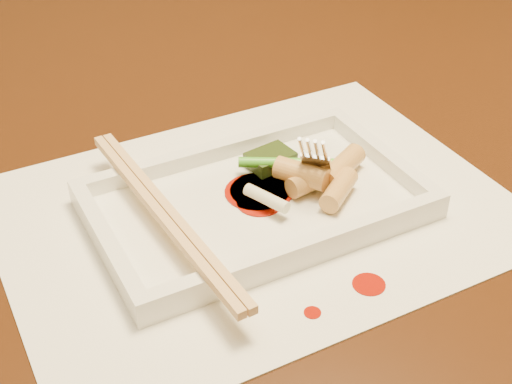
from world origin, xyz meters
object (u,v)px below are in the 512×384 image
chopstick_a (159,214)px  fork (323,91)px  placemat (256,211)px  table (248,190)px  plate_base (256,206)px

chopstick_a → fork: (0.15, 0.02, 0.06)m
placemat → fork: 0.11m
chopstick_a → table: bearing=45.0°
table → chopstick_a: 0.25m
plate_base → chopstick_a: 0.08m
table → chopstick_a: size_ratio=5.70×
table → placemat: bearing=-115.0°
placemat → chopstick_a: size_ratio=1.63×
plate_base → placemat: bearing=0.0°
placemat → plate_base: plate_base is taller
chopstick_a → fork: size_ratio=1.75×
plate_base → chopstick_a: bearing=180.0°
placemat → table: bearing=65.0°
chopstick_a → fork: 0.16m
chopstick_a → plate_base: bearing=0.0°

